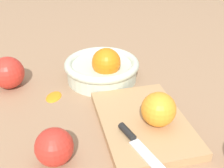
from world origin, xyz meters
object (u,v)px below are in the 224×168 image
(knife, at_px, (137,143))
(apple_front_left, at_px, (8,73))
(bowl, at_px, (102,68))
(cutting_board, at_px, (143,122))
(orange_on_board, at_px, (159,109))
(apple_front_right, at_px, (54,147))

(knife, height_order, apple_front_left, apple_front_left)
(bowl, bearing_deg, cutting_board, 0.25)
(bowl, relative_size, cutting_board, 0.79)
(knife, bearing_deg, cutting_board, 141.76)
(orange_on_board, relative_size, apple_front_left, 0.85)
(bowl, xyz_separation_m, cutting_board, (0.22, 0.00, -0.03))
(apple_front_right, bearing_deg, orange_on_board, 89.51)
(cutting_board, distance_m, apple_front_right, 0.20)
(bowl, height_order, orange_on_board, bowl)
(cutting_board, bearing_deg, orange_on_board, 36.50)
(apple_front_left, bearing_deg, bowl, 74.47)
(bowl, relative_size, orange_on_board, 2.84)
(orange_on_board, relative_size, knife, 0.45)
(apple_front_left, relative_size, apple_front_right, 1.19)
(cutting_board, height_order, knife, knife)
(bowl, height_order, apple_front_right, bowl)
(cutting_board, xyz_separation_m, apple_front_left, (-0.28, -0.23, 0.03))
(cutting_board, distance_m, orange_on_board, 0.05)
(cutting_board, xyz_separation_m, orange_on_board, (0.03, 0.02, 0.04))
(cutting_board, relative_size, orange_on_board, 3.58)
(bowl, xyz_separation_m, apple_front_right, (0.24, -0.19, -0.00))
(orange_on_board, xyz_separation_m, knife, (0.04, -0.07, -0.03))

